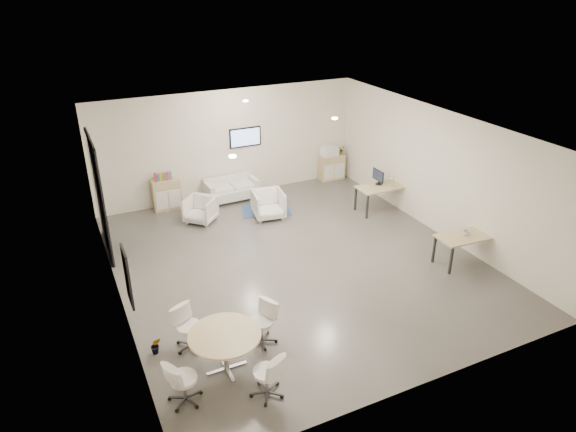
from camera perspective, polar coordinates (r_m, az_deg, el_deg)
The scene contains 21 objects.
room_shell at distance 11.46m, azimuth 0.97°, elevation 1.88°, with size 9.60×10.60×4.80m.
glass_door at distance 12.82m, azimuth -20.36°, elevation 2.38°, with size 0.09×1.90×2.85m.
artwork at distance 9.10m, azimuth -17.41°, elevation -6.50°, with size 0.05×0.54×1.04m.
wall_tv at distance 15.45m, azimuth -4.78°, elevation 8.72°, with size 0.98×0.06×0.58m.
ceiling_spots at distance 11.57m, azimuth -1.74°, elevation 10.41°, with size 3.14×4.14×0.03m.
sideboard_left at distance 15.06m, azimuth -13.34°, elevation 2.35°, with size 0.79×0.41×0.88m.
sideboard_right at distance 16.90m, azimuth 4.87°, elevation 5.42°, with size 0.82×0.40×0.82m.
books at distance 14.86m, azimuth -13.70°, elevation 4.29°, with size 0.46×0.14×0.22m.
printer at distance 16.67m, azimuth 4.63°, elevation 7.23°, with size 0.53×0.46×0.35m.
loveseat at distance 15.42m, azimuth -6.36°, elevation 2.93°, with size 1.55×0.82×0.57m.
blue_rug at distance 14.73m, azimuth -2.44°, elevation 0.67°, with size 1.36×0.91×0.01m, color navy.
armchair_left at distance 14.11m, azimuth -9.71°, elevation 0.83°, with size 0.75×0.70×0.77m, color silver.
armchair_right at distance 14.15m, azimuth -2.19°, elevation 1.44°, with size 0.82×0.77×0.84m, color silver.
desk_rear at distance 14.72m, azimuth 10.37°, elevation 3.02°, with size 1.42×0.71×0.74m.
desk_front at distance 12.53m, azimuth 19.09°, elevation -2.36°, with size 1.38×0.76×0.70m.
monitor at distance 14.70m, azimuth 10.00°, elevation 4.32°, with size 0.20×0.50×0.44m.
round_table at distance 8.86m, azimuth -7.04°, elevation -13.33°, with size 1.23×1.23×0.75m.
meeting_chairs at distance 9.02m, azimuth -6.95°, elevation -14.59°, with size 2.43×2.43×0.82m.
plant_cabinet at distance 16.92m, azimuth 5.88°, elevation 7.26°, with size 0.24×0.27×0.21m, color #3F7F3F.
plant_floor at distance 9.78m, azimuth -14.42°, elevation -14.18°, with size 0.19×0.34×0.15m, color #3F7F3F.
cup at distance 12.50m, azimuth 19.17°, elevation -1.73°, with size 0.13×0.11×0.13m, color white.
Camera 1 is at (-4.68, -9.39, 6.20)m, focal length 32.00 mm.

